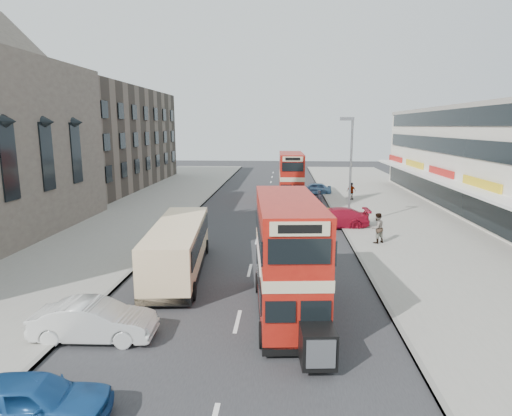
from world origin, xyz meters
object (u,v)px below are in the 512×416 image
at_px(cyclist, 319,207).
at_px(car_right_b, 326,216).
at_px(coach, 178,247).
at_px(street_lamp, 350,164).
at_px(car_left_front, 94,321).
at_px(pedestrian_far, 351,191).
at_px(pedestrian_near, 377,228).
at_px(bus_main, 288,257).
at_px(car_left_near, 31,401).
at_px(bus_second, 291,176).
at_px(car_right_a, 334,218).
at_px(car_right_c, 314,188).

bearing_deg(cyclist, car_right_b, -91.21).
bearing_deg(car_right_b, coach, -30.50).
height_order(street_lamp, coach, street_lamp).
distance_m(car_left_front, pedestrian_far, 32.43).
distance_m(car_right_b, pedestrian_near, 6.55).
relative_size(car_right_b, pedestrian_far, 2.50).
distance_m(street_lamp, pedestrian_far, 12.54).
height_order(street_lamp, bus_main, street_lamp).
relative_size(car_left_near, car_right_b, 0.92).
bearing_deg(pedestrian_far, pedestrian_near, -115.73).
relative_size(coach, car_right_b, 2.17).
bearing_deg(street_lamp, pedestrian_near, -75.61).
bearing_deg(cyclist, coach, -125.07).
relative_size(car_left_front, pedestrian_far, 2.49).
xyz_separation_m(street_lamp, coach, (-10.14, -10.69, -3.35)).
distance_m(bus_second, car_right_a, 12.32).
bearing_deg(car_right_a, pedestrian_near, 23.31).
bearing_deg(car_right_a, bus_main, -15.19).
height_order(car_right_b, car_right_c, car_right_c).
xyz_separation_m(car_right_a, car_right_c, (-0.46, 15.80, -0.08)).
relative_size(bus_second, pedestrian_far, 4.93).
bearing_deg(street_lamp, bus_second, 108.87).
height_order(street_lamp, pedestrian_far, street_lamp).
height_order(coach, car_right_c, coach).
height_order(car_right_b, pedestrian_far, pedestrian_far).
bearing_deg(car_right_c, cyclist, -0.85).
relative_size(coach, car_right_c, 2.40).
relative_size(coach, car_left_near, 2.36).
height_order(car_left_front, car_right_b, car_left_front).
relative_size(street_lamp, car_right_a, 1.58).
xyz_separation_m(street_lamp, car_right_c, (-1.44, 15.80, -4.12)).
relative_size(car_right_b, pedestrian_near, 2.19).
height_order(car_left_near, pedestrian_near, pedestrian_near).
bearing_deg(bus_second, car_right_a, 103.25).
xyz_separation_m(bus_main, bus_second, (0.56, 26.97, 0.05)).
distance_m(bus_main, car_left_near, 9.69).
height_order(car_right_a, car_right_b, car_right_a).
height_order(car_left_front, cyclist, cyclist).
bearing_deg(car_left_front, pedestrian_near, -46.24).
distance_m(bus_second, car_left_front, 30.49).
relative_size(bus_second, car_right_c, 2.18).
distance_m(bus_main, car_left_front, 7.50).
bearing_deg(street_lamp, car_left_near, -116.60).
height_order(coach, car_left_front, coach).
distance_m(bus_main, car_right_c, 31.17).
height_order(coach, pedestrian_near, coach).
relative_size(bus_second, pedestrian_near, 4.31).
distance_m(car_right_c, cyclist, 11.14).
bearing_deg(bus_second, car_left_front, 74.67).
height_order(bus_second, car_right_c, bus_second).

